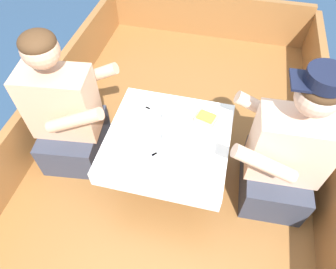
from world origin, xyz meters
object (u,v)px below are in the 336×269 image
Objects in this scene: tin_can at (146,98)px; coffee_cup_port at (168,118)px; sandwich at (206,119)px; coffee_cup_starboard at (168,139)px; person_starboard at (284,156)px; person_port at (67,116)px.

coffee_cup_port is at bearing -37.12° from tin_can.
sandwich is 0.27m from coffee_cup_starboard.
tin_can is at bearing -17.10° from person_starboard.
person_port is 0.85m from sandwich.
coffee_cup_starboard is 1.35× the size of tin_can.
sandwich is at bearing -12.35° from tin_can.
person_starboard is at bearing -7.10° from coffee_cup_port.
person_port reaches higher than sandwich.
person_port is 0.98× the size of person_starboard.
coffee_cup_port and tin_can have the same top height.
person_starboard is at bearing 6.20° from coffee_cup_starboard.
coffee_cup_port is (-0.22, -0.04, -0.00)m from sandwich.
coffee_cup_starboard reaches higher than coffee_cup_port.
person_starboard is 0.87m from tin_can.
tin_can is (-0.84, 0.21, 0.05)m from person_starboard.
coffee_cup_port is at bearing -168.57° from sandwich.
sandwich is at bearing 47.92° from coffee_cup_starboard.
sandwich is at bearing -18.64° from person_starboard.
coffee_cup_starboard is (0.66, -0.08, 0.05)m from person_port.
coffee_cup_starboard is (-0.18, -0.20, -0.00)m from sandwich.
person_starboard reaches higher than person_port.
tin_can is at bearing 167.65° from sandwich.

